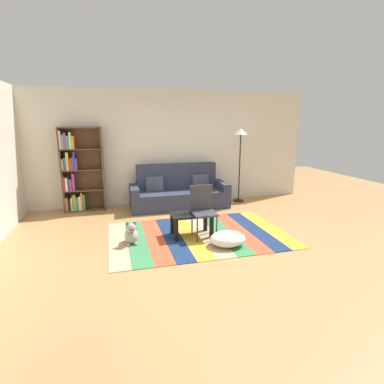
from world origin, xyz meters
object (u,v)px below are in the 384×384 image
at_px(couch, 179,193).
at_px(pouf, 228,239).
at_px(folding_chair, 203,207).
at_px(standing_lamp, 241,141).
at_px(dog, 131,234).
at_px(bookshelf, 77,172).
at_px(coffee_table, 192,218).
at_px(tv_remote, 192,212).

xyz_separation_m(couch, pouf, (0.25, -2.47, -0.21)).
bearing_deg(folding_chair, standing_lamp, 107.22).
bearing_deg(dog, bookshelf, 113.64).
distance_m(coffee_table, folding_chair, 0.28).
distance_m(bookshelf, standing_lamp, 3.85).
bearing_deg(standing_lamp, couch, -175.66).
xyz_separation_m(bookshelf, tv_remote, (2.05, -2.13, -0.46)).
distance_m(tv_remote, folding_chair, 0.22).
bearing_deg(folding_chair, couch, 144.51).
height_order(dog, standing_lamp, standing_lamp).
height_order(coffee_table, folding_chair, folding_chair).
bearing_deg(tv_remote, standing_lamp, 40.54).
height_order(pouf, folding_chair, folding_chair).
height_order(dog, tv_remote, tv_remote).
bearing_deg(coffee_table, pouf, -52.17).
relative_size(bookshelf, folding_chair, 2.07).
relative_size(couch, bookshelf, 1.22).
bearing_deg(bookshelf, couch, -7.27).
xyz_separation_m(coffee_table, tv_remote, (0.02, 0.04, 0.10)).
relative_size(dog, tv_remote, 2.65).
distance_m(coffee_table, tv_remote, 0.11).
distance_m(couch, standing_lamp, 1.96).
height_order(bookshelf, standing_lamp, bookshelf).
distance_m(dog, tv_remote, 1.11).
height_order(couch, dog, couch).
xyz_separation_m(pouf, standing_lamp, (1.32, 2.59, 1.38)).
bearing_deg(standing_lamp, tv_remote, -131.65).
xyz_separation_m(couch, folding_chair, (-0.01, -1.94, 0.20)).
distance_m(bookshelf, dog, 2.56).
xyz_separation_m(couch, bookshelf, (-2.23, 0.28, 0.55)).
bearing_deg(dog, standing_lamp, 36.53).
bearing_deg(dog, coffee_table, 4.11).
bearing_deg(dog, folding_chair, 1.41).
bearing_deg(tv_remote, dog, 178.57).
relative_size(standing_lamp, tv_remote, 12.03).
height_order(bookshelf, tv_remote, bookshelf).
relative_size(standing_lamp, folding_chair, 2.00).
bearing_deg(coffee_table, tv_remote, 64.25).
relative_size(couch, tv_remote, 15.07).
bearing_deg(couch, standing_lamp, 4.34).
bearing_deg(bookshelf, coffee_table, -46.99).
xyz_separation_m(couch, standing_lamp, (1.57, 0.12, 1.17)).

